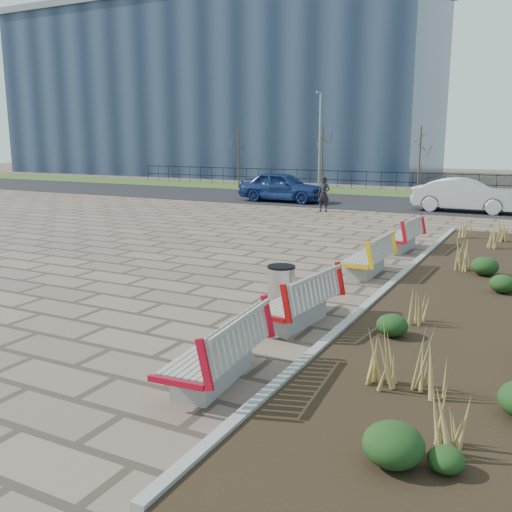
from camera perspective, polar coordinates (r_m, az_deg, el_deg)
The scene contains 19 objects.
ground at distance 10.80m, azimuth -14.65°, elevation -6.82°, with size 120.00×120.00×0.00m, color brown.
planting_bed at distance 12.99m, azimuth 23.36°, elevation -4.04°, with size 4.50×18.00×0.10m, color black.
planting_curb at distance 13.31m, azimuth 13.34°, elevation -2.90°, with size 0.16×18.00×0.15m, color gray.
grass_verge_far at distance 36.37m, azimuth 16.33°, elevation 5.98°, with size 80.00×5.00×0.04m, color #33511E.
road at distance 30.53m, azimuth 14.10°, elevation 5.06°, with size 80.00×7.00×0.02m, color black.
bench_a at distance 8.02m, azimuth -4.29°, elevation -9.23°, with size 0.90×2.10×1.00m, color #B80C21, non-canonical shape.
bench_b at distance 10.41m, azimuth 3.93°, elevation -4.27°, with size 0.90×2.10×1.00m, color #A60B0C, non-canonical shape.
bench_c at distance 14.46m, azimuth 10.93°, elevation 0.08°, with size 0.90×2.10×1.00m, color #FEB50D, non-canonical shape.
bench_d at distance 17.85m, azimuth 14.22°, elevation 2.13°, with size 0.90×2.10×1.00m, color #B40C19, non-canonical shape.
litter_bin at distance 11.49m, azimuth 2.53°, elevation -3.13°, with size 0.55×0.55×0.84m, color #B2B2B7.
pedestrian at distance 26.73m, azimuth 6.79°, elevation 6.16°, with size 0.59×0.39×1.62m, color black.
car_blue at distance 30.71m, azimuth 2.64°, elevation 6.95°, with size 1.88×4.66×1.59m, color navy.
car_silver at distance 28.06m, azimuth 20.17°, elevation 5.73°, with size 1.62×4.63×1.53m, color #B8BBC1.
tree_a at distance 38.99m, azimuth -1.76°, elevation 9.77°, with size 1.40×1.40×4.00m, color #4C3D2D, non-canonical shape.
tree_b at distance 36.45m, azimuth 6.63°, elevation 9.56°, with size 1.40×1.40×4.00m, color #4C3D2D, non-canonical shape.
tree_c at distance 34.77m, azimuth 16.03°, elevation 9.09°, with size 1.40×1.40×4.00m, color #4C3D2D, non-canonical shape.
lamp_west at distance 35.96m, azimuth 6.38°, elevation 11.13°, with size 0.24×0.60×6.00m, color gray, non-canonical shape.
railing_fence at distance 37.79m, azimuth 16.83°, elevation 7.09°, with size 44.00×0.10×1.20m, color black, non-canonical shape.
building_glass at distance 55.82m, azimuth -4.11°, elevation 15.94°, with size 40.00×14.00×15.00m, color #192338.
Camera 1 is at (6.96, -7.54, 3.36)m, focal length 40.00 mm.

